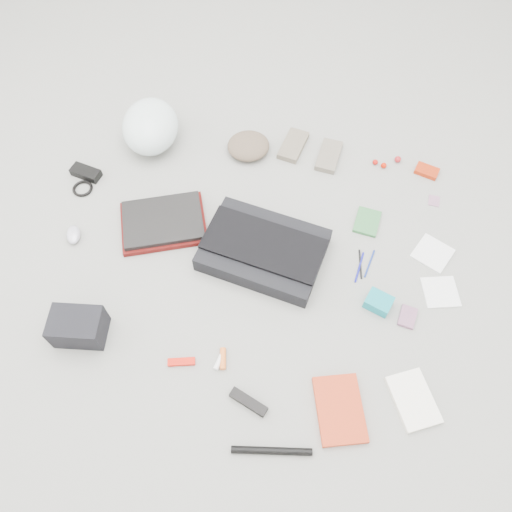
% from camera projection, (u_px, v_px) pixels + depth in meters
% --- Properties ---
extents(ground_plane, '(4.00, 4.00, 0.00)m').
position_uv_depth(ground_plane, '(256.00, 263.00, 1.87)').
color(ground_plane, gray).
extents(messenger_bag, '(0.49, 0.39, 0.07)m').
position_uv_depth(messenger_bag, '(264.00, 250.00, 1.86)').
color(messenger_bag, black).
rests_on(messenger_bag, ground_plane).
extents(bag_flap, '(0.47, 0.29, 0.01)m').
position_uv_depth(bag_flap, '(264.00, 244.00, 1.82)').
color(bag_flap, black).
rests_on(bag_flap, messenger_bag).
extents(laptop_sleeve, '(0.39, 0.34, 0.02)m').
position_uv_depth(laptop_sleeve, '(164.00, 223.00, 1.95)').
color(laptop_sleeve, '#560E0C').
rests_on(laptop_sleeve, ground_plane).
extents(laptop, '(0.36, 0.31, 0.02)m').
position_uv_depth(laptop, '(163.00, 220.00, 1.93)').
color(laptop, black).
rests_on(laptop, laptop_sleeve).
extents(bike_helmet, '(0.28, 0.33, 0.18)m').
position_uv_depth(bike_helmet, '(150.00, 126.00, 2.11)').
color(bike_helmet, white).
rests_on(bike_helmet, ground_plane).
extents(beanie, '(0.23, 0.22, 0.06)m').
position_uv_depth(beanie, '(248.00, 146.00, 2.13)').
color(beanie, brown).
rests_on(beanie, ground_plane).
extents(mitten_left, '(0.12, 0.19, 0.03)m').
position_uv_depth(mitten_left, '(293.00, 145.00, 2.15)').
color(mitten_left, '#6C6252').
rests_on(mitten_left, ground_plane).
extents(mitten_right, '(0.11, 0.18, 0.03)m').
position_uv_depth(mitten_right, '(329.00, 156.00, 2.12)').
color(mitten_right, '#706658').
rests_on(mitten_right, ground_plane).
extents(power_brick, '(0.13, 0.08, 0.03)m').
position_uv_depth(power_brick, '(86.00, 173.00, 2.07)').
color(power_brick, black).
rests_on(power_brick, ground_plane).
extents(cable_coil, '(0.11, 0.11, 0.01)m').
position_uv_depth(cable_coil, '(83.00, 189.00, 2.04)').
color(cable_coil, black).
rests_on(cable_coil, ground_plane).
extents(mouse, '(0.08, 0.10, 0.03)m').
position_uv_depth(mouse, '(73.00, 235.00, 1.92)').
color(mouse, '#A6A4B6').
rests_on(mouse, ground_plane).
extents(camera_bag, '(0.18, 0.14, 0.11)m').
position_uv_depth(camera_bag, '(78.00, 327.00, 1.68)').
color(camera_bag, black).
rests_on(camera_bag, ground_plane).
extents(multitool, '(0.09, 0.04, 0.01)m').
position_uv_depth(multitool, '(181.00, 362.00, 1.67)').
color(multitool, '#C11104').
rests_on(multitool, ground_plane).
extents(toiletry_tube_white, '(0.03, 0.07, 0.02)m').
position_uv_depth(toiletry_tube_white, '(220.00, 361.00, 1.67)').
color(toiletry_tube_white, white).
rests_on(toiletry_tube_white, ground_plane).
extents(toiletry_tube_orange, '(0.03, 0.08, 0.02)m').
position_uv_depth(toiletry_tube_orange, '(223.00, 359.00, 1.67)').
color(toiletry_tube_orange, orange).
rests_on(toiletry_tube_orange, ground_plane).
extents(u_lock, '(0.13, 0.08, 0.03)m').
position_uv_depth(u_lock, '(248.00, 402.00, 1.60)').
color(u_lock, black).
rests_on(u_lock, ground_plane).
extents(bike_pump, '(0.25, 0.06, 0.02)m').
position_uv_depth(bike_pump, '(272.00, 451.00, 1.52)').
color(bike_pump, black).
rests_on(bike_pump, ground_plane).
extents(book_red, '(0.20, 0.25, 0.02)m').
position_uv_depth(book_red, '(340.00, 409.00, 1.59)').
color(book_red, red).
rests_on(book_red, ground_plane).
extents(book_white, '(0.19, 0.22, 0.02)m').
position_uv_depth(book_white, '(413.00, 400.00, 1.60)').
color(book_white, white).
rests_on(book_white, ground_plane).
extents(notepad, '(0.11, 0.14, 0.01)m').
position_uv_depth(notepad, '(367.00, 222.00, 1.96)').
color(notepad, '#2E6736').
rests_on(notepad, ground_plane).
extents(pen_blue, '(0.03, 0.13, 0.01)m').
position_uv_depth(pen_blue, '(359.00, 267.00, 1.86)').
color(pen_blue, '#13158D').
rests_on(pen_blue, ground_plane).
extents(pen_black, '(0.02, 0.12, 0.01)m').
position_uv_depth(pen_black, '(360.00, 264.00, 1.86)').
color(pen_black, black).
rests_on(pen_black, ground_plane).
extents(pen_navy, '(0.04, 0.12, 0.01)m').
position_uv_depth(pen_navy, '(370.00, 264.00, 1.87)').
color(pen_navy, navy).
rests_on(pen_navy, ground_plane).
extents(accordion_wallet, '(0.11, 0.10, 0.04)m').
position_uv_depth(accordion_wallet, '(379.00, 302.00, 1.76)').
color(accordion_wallet, '#0D8391').
rests_on(accordion_wallet, ground_plane).
extents(card_deck, '(0.07, 0.09, 0.02)m').
position_uv_depth(card_deck, '(407.00, 317.00, 1.75)').
color(card_deck, '#885674').
rests_on(card_deck, ground_plane).
extents(napkin_top, '(0.17, 0.17, 0.01)m').
position_uv_depth(napkin_top, '(433.00, 253.00, 1.89)').
color(napkin_top, silver).
rests_on(napkin_top, ground_plane).
extents(napkin_bottom, '(0.15, 0.15, 0.01)m').
position_uv_depth(napkin_bottom, '(440.00, 292.00, 1.81)').
color(napkin_bottom, white).
rests_on(napkin_bottom, ground_plane).
extents(lollipop_a, '(0.03, 0.03, 0.02)m').
position_uv_depth(lollipop_a, '(375.00, 162.00, 2.11)').
color(lollipop_a, '#A90F09').
rests_on(lollipop_a, ground_plane).
extents(lollipop_b, '(0.03, 0.03, 0.02)m').
position_uv_depth(lollipop_b, '(384.00, 165.00, 2.10)').
color(lollipop_b, '#B81300').
rests_on(lollipop_b, ground_plane).
extents(lollipop_c, '(0.03, 0.03, 0.03)m').
position_uv_depth(lollipop_c, '(398.00, 159.00, 2.11)').
color(lollipop_c, maroon).
rests_on(lollipop_c, ground_plane).
extents(altoids_tin, '(0.11, 0.09, 0.02)m').
position_uv_depth(altoids_tin, '(427.00, 171.00, 2.09)').
color(altoids_tin, '#A6280D').
rests_on(altoids_tin, ground_plane).
extents(stamp_sheet, '(0.05, 0.06, 0.00)m').
position_uv_depth(stamp_sheet, '(434.00, 201.00, 2.02)').
color(stamp_sheet, gray).
rests_on(stamp_sheet, ground_plane).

